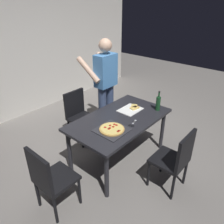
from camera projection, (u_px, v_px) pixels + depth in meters
ground_plane at (119, 158)px, 3.55m from camera, size 12.00×12.00×0.00m
back_wall at (21, 49)px, 4.41m from camera, size 6.40×0.10×2.80m
dining_table at (120, 123)px, 3.24m from camera, size 1.54×0.88×0.75m
chair_near_camera at (176, 158)px, 2.78m from camera, size 0.42×0.42×0.90m
chair_far_side at (79, 113)px, 3.85m from camera, size 0.42×0.42×0.90m
chair_left_end at (49, 177)px, 2.48m from camera, size 0.42×0.42×0.90m
person_serving_pizza at (105, 83)px, 3.80m from camera, size 0.55×0.54×1.75m
pepperoni_pizza_on_tray at (112, 129)px, 2.90m from camera, size 0.40×0.40×0.04m
pizza_slices_on_towel at (132, 109)px, 3.45m from camera, size 0.38×0.28×0.03m
wine_bottle at (158, 103)px, 3.38m from camera, size 0.07×0.07×0.32m
kitchen_scissors at (132, 124)px, 3.04m from camera, size 0.20×0.10×0.01m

